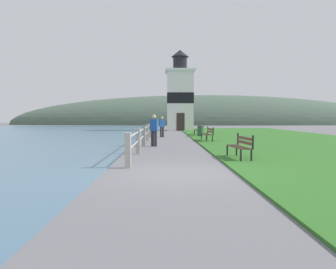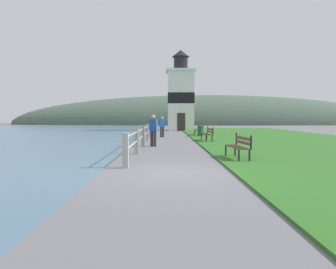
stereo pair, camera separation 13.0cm
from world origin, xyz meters
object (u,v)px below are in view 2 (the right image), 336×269
(park_bench_near, at_px, (239,145))
(person_by_railing, at_px, (153,129))
(trash_bin, at_px, (201,131))
(person_strolling, at_px, (162,126))
(park_bench_midway, at_px, (208,133))
(lighthouse, at_px, (181,96))
(park_bench_far, at_px, (198,129))

(park_bench_near, relative_size, person_by_railing, 1.02)
(park_bench_near, bearing_deg, trash_bin, -95.51)
(park_bench_near, distance_m, person_by_railing, 6.40)
(park_bench_near, height_order, person_strolling, person_strolling)
(park_bench_midway, distance_m, lighthouse, 17.64)
(person_strolling, distance_m, person_by_railing, 7.88)
(park_bench_near, distance_m, park_bench_midway, 8.87)
(park_bench_near, distance_m, park_bench_far, 15.64)
(park_bench_midway, relative_size, trash_bin, 2.40)
(person_by_railing, bearing_deg, park_bench_near, -127.10)
(park_bench_near, bearing_deg, park_bench_far, -95.39)
(park_bench_near, relative_size, park_bench_far, 0.96)
(park_bench_near, height_order, trash_bin, park_bench_near)
(lighthouse, distance_m, trash_bin, 12.88)
(lighthouse, height_order, trash_bin, lighthouse)
(park_bench_near, bearing_deg, person_strolling, -82.68)
(park_bench_near, bearing_deg, lighthouse, -93.16)
(park_bench_near, height_order, person_by_railing, person_by_railing)
(park_bench_midway, bearing_deg, park_bench_far, -92.63)
(park_bench_near, distance_m, trash_bin, 13.81)
(park_bench_far, xyz_separation_m, person_by_railing, (-3.37, -10.21, 0.38))
(lighthouse, distance_m, person_by_railing, 21.07)
(park_bench_far, distance_m, person_strolling, 3.82)
(person_strolling, xyz_separation_m, person_by_railing, (-0.36, -7.87, 0.05))
(park_bench_midway, distance_m, trash_bin, 4.94)
(park_bench_midway, distance_m, person_strolling, 5.35)
(person_strolling, bearing_deg, person_by_railing, 155.30)
(park_bench_near, height_order, lighthouse, lighthouse)
(park_bench_far, height_order, person_by_railing, person_by_railing)
(park_bench_near, xyz_separation_m, person_strolling, (-2.99, 13.30, 0.33))
(park_bench_midway, relative_size, person_strolling, 1.27)
(lighthouse, bearing_deg, person_strolling, -98.80)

